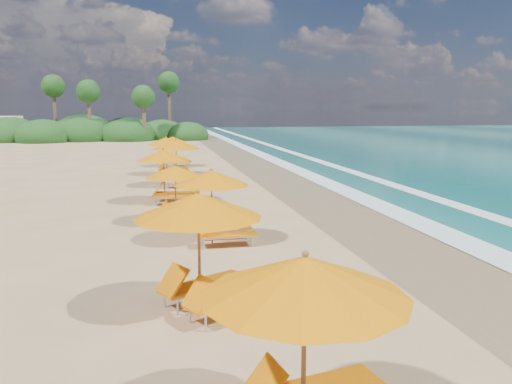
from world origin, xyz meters
name	(u,v)px	position (x,y,z in m)	size (l,w,h in m)	color
ground	(256,229)	(0.00, 0.00, 0.00)	(160.00, 160.00, 0.00)	tan
wet_sand	(373,223)	(4.00, 0.00, 0.01)	(4.00, 160.00, 0.01)	#806A4C
surf_foam	(446,219)	(6.70, 0.00, 0.03)	(4.00, 160.00, 0.01)	white
station_2	(318,338)	(-1.39, -10.09, 1.30)	(2.80, 2.68, 2.33)	olive
station_3	(207,244)	(-2.19, -6.10, 1.33)	(3.16, 3.16, 2.37)	olive
station_4	(218,201)	(-1.39, -1.36, 1.21)	(2.32, 2.14, 2.15)	olive
station_5	(180,190)	(-2.30, 1.28, 1.13)	(2.56, 2.51, 2.01)	olive
station_6	(168,172)	(-2.55, 5.01, 1.24)	(2.59, 2.45, 2.22)	olive
station_7	(180,160)	(-1.87, 9.07, 1.32)	(3.09, 3.06, 2.36)	olive
station_8	(169,153)	(-2.21, 13.52, 1.24)	(2.39, 2.21, 2.21)	olive
station_9	(175,150)	(-1.72, 17.45, 1.12)	(2.47, 2.38, 2.01)	olive
treeline	(93,132)	(-9.94, 45.51, 1.00)	(25.80, 8.80, 9.74)	#163D14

